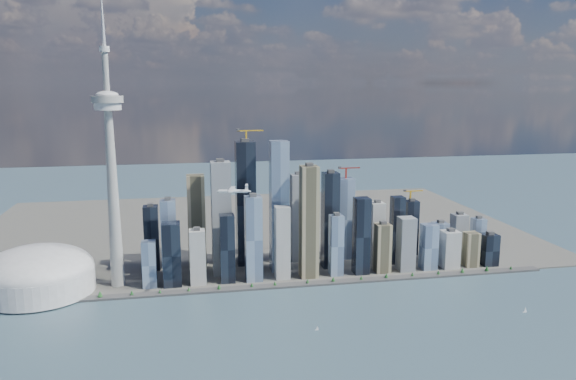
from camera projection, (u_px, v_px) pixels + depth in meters
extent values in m
plane|color=#2E4550|center=(306.00, 346.00, 831.43)|extent=(4000.00, 4000.00, 0.00)
cube|color=#383838|center=(278.00, 286.00, 1072.28)|extent=(1100.00, 22.00, 4.00)
cube|color=#4C4C47|center=(249.00, 228.00, 1506.59)|extent=(1400.00, 900.00, 3.00)
cylinder|color=#3F2D1E|center=(10.00, 302.00, 983.91)|extent=(1.00, 1.00, 2.40)
cone|color=#1C4F1C|center=(10.00, 300.00, 983.23)|extent=(7.20, 7.20, 8.00)
cylinder|color=#3F2D1E|center=(62.00, 299.00, 999.87)|extent=(1.00, 1.00, 2.40)
cone|color=#1C4F1C|center=(62.00, 297.00, 999.19)|extent=(7.20, 7.20, 8.00)
cylinder|color=#3F2D1E|center=(113.00, 295.00, 1015.83)|extent=(1.00, 1.00, 2.40)
cone|color=#1C4F1C|center=(113.00, 294.00, 1015.15)|extent=(7.20, 7.20, 8.00)
cylinder|color=#3F2D1E|center=(162.00, 292.00, 1031.79)|extent=(1.00, 1.00, 2.40)
cone|color=#1C4F1C|center=(162.00, 290.00, 1031.11)|extent=(7.20, 7.20, 8.00)
cylinder|color=#3F2D1E|center=(209.00, 289.00, 1047.74)|extent=(1.00, 1.00, 2.40)
cone|color=#1C4F1C|center=(209.00, 287.00, 1047.07)|extent=(7.20, 7.20, 8.00)
cylinder|color=#3F2D1E|center=(255.00, 286.00, 1063.70)|extent=(1.00, 1.00, 2.40)
cone|color=#1C4F1C|center=(255.00, 284.00, 1063.03)|extent=(7.20, 7.20, 8.00)
cylinder|color=#3F2D1E|center=(300.00, 283.00, 1079.66)|extent=(1.00, 1.00, 2.40)
cone|color=#1C4F1C|center=(300.00, 281.00, 1078.99)|extent=(7.20, 7.20, 8.00)
cylinder|color=#3F2D1E|center=(343.00, 280.00, 1095.62)|extent=(1.00, 1.00, 2.40)
cone|color=#1C4F1C|center=(343.00, 278.00, 1094.95)|extent=(7.20, 7.20, 8.00)
cylinder|color=#3F2D1E|center=(385.00, 277.00, 1111.58)|extent=(1.00, 1.00, 2.40)
cone|color=#1C4F1C|center=(385.00, 275.00, 1110.91)|extent=(7.20, 7.20, 8.00)
cylinder|color=#3F2D1E|center=(426.00, 274.00, 1127.54)|extent=(1.00, 1.00, 2.40)
cone|color=#1C4F1C|center=(426.00, 273.00, 1126.87)|extent=(7.20, 7.20, 8.00)
cylinder|color=#3F2D1E|center=(466.00, 272.00, 1143.50)|extent=(1.00, 1.00, 2.40)
cone|color=#1C4F1C|center=(466.00, 270.00, 1142.83)|extent=(7.20, 7.20, 8.00)
cylinder|color=#3F2D1E|center=(505.00, 269.00, 1159.46)|extent=(1.00, 1.00, 2.40)
cone|color=#1C4F1C|center=(505.00, 268.00, 1158.79)|extent=(7.20, 7.20, 8.00)
cube|color=black|center=(170.00, 254.00, 1062.36)|extent=(34.00, 34.00, 122.95)
cube|color=slate|center=(170.00, 239.00, 1107.47)|extent=(30.00, 30.00, 156.48)
cube|color=#B2B2AD|center=(197.00, 257.00, 1073.13)|extent=(30.00, 30.00, 106.18)
cube|color=tan|center=(195.00, 221.00, 1166.08)|extent=(36.00, 36.00, 195.60)
cube|color=gray|center=(223.00, 219.00, 1120.00)|extent=(38.00, 38.00, 229.13)
cube|color=black|center=(226.00, 249.00, 1080.65)|extent=(28.00, 28.00, 134.13)
cube|color=slate|center=(254.00, 239.00, 1087.64)|extent=(32.00, 32.00, 167.66)
cube|color=black|center=(247.00, 204.00, 1180.06)|extent=(40.00, 40.00, 262.66)
cube|color=slate|center=(277.00, 207.00, 1136.60)|extent=(36.00, 36.00, 268.25)
cube|color=#B2B2AD|center=(282.00, 243.00, 1099.86)|extent=(28.00, 28.00, 145.30)
cube|color=tan|center=(309.00, 222.00, 1102.66)|extent=(34.00, 34.00, 223.54)
cube|color=gray|center=(298.00, 218.00, 1207.12)|extent=(30.00, 30.00, 190.01)
cube|color=black|center=(330.00, 220.00, 1163.13)|extent=(32.00, 32.00, 201.19)
cube|color=slate|center=(336.00, 245.00, 1122.21)|extent=(26.00, 26.00, 122.95)
cube|color=black|center=(360.00, 236.00, 1128.27)|extent=(30.00, 30.00, 156.48)
cube|color=slate|center=(345.00, 218.00, 1227.50)|extent=(34.00, 34.00, 178.84)
cube|color=#B2B2AD|center=(375.00, 234.00, 1187.82)|extent=(28.00, 28.00, 134.13)
cube|color=tan|center=(383.00, 248.00, 1142.71)|extent=(30.00, 30.00, 100.60)
cube|color=gray|center=(406.00, 244.00, 1150.87)|extent=(32.00, 32.00, 111.77)
cube|color=black|center=(397.00, 230.00, 1195.98)|extent=(26.00, 26.00, 145.30)
cube|color=slate|center=(429.00, 247.00, 1161.65)|extent=(30.00, 30.00, 95.01)
cube|color=black|center=(409.00, 228.00, 1260.35)|extent=(28.00, 28.00, 122.95)
cube|color=slate|center=(440.00, 241.00, 1220.15)|extent=(30.00, 30.00, 83.83)
cube|color=#B2B2AD|center=(451.00, 249.00, 1172.43)|extent=(34.00, 34.00, 78.24)
cube|color=tan|center=(471.00, 249.00, 1181.24)|extent=(28.00, 28.00, 72.65)
cube|color=gray|center=(460.00, 237.00, 1226.87)|extent=(30.00, 30.00, 100.60)
cube|color=black|center=(490.00, 249.00, 1190.05)|extent=(32.00, 32.00, 67.06)
cube|color=slate|center=(478.00, 238.00, 1236.20)|extent=(26.00, 26.00, 89.42)
cube|color=black|center=(151.00, 238.00, 1155.26)|extent=(30.00, 30.00, 134.13)
cube|color=slate|center=(149.00, 264.00, 1058.13)|extent=(26.00, 26.00, 89.42)
cube|color=gold|center=(246.00, 136.00, 1153.42)|extent=(3.00, 3.00, 22.00)
cube|color=gold|center=(250.00, 131.00, 1152.88)|extent=(55.00, 2.20, 2.20)
cube|color=#383838|center=(238.00, 130.00, 1147.95)|extent=(6.00, 4.00, 4.00)
cube|color=#A02416|center=(346.00, 173.00, 1208.71)|extent=(3.00, 3.00, 22.00)
cube|color=#A02416|center=(349.00, 168.00, 1207.97)|extent=(48.00, 2.20, 2.20)
cube|color=#383838|center=(340.00, 167.00, 1203.62)|extent=(6.00, 4.00, 4.00)
cube|color=gold|center=(410.00, 196.00, 1246.79)|extent=(3.00, 3.00, 22.00)
cube|color=gold|center=(413.00, 191.00, 1245.97)|extent=(45.00, 2.20, 2.20)
cube|color=#383838|center=(405.00, 190.00, 1241.87)|extent=(6.00, 4.00, 4.00)
cone|color=gray|center=(113.00, 198.00, 1042.93)|extent=(26.00, 26.00, 340.00)
cylinder|color=#B8B8B8|center=(108.00, 106.00, 1011.11)|extent=(48.00, 48.00, 14.00)
cylinder|color=gray|center=(107.00, 99.00, 1008.87)|extent=(56.00, 56.00, 12.00)
ellipsoid|color=#B8B8B8|center=(107.00, 95.00, 1007.37)|extent=(40.00, 40.00, 14.00)
cylinder|color=gray|center=(106.00, 72.00, 999.88)|extent=(11.00, 11.00, 80.00)
cylinder|color=#B8B8B8|center=(104.00, 49.00, 992.40)|extent=(18.00, 18.00, 10.00)
cone|color=silver|center=(102.00, 15.00, 981.54)|extent=(7.00, 7.00, 105.00)
cylinder|color=#B8B8B8|center=(39.00, 281.00, 1035.20)|extent=(200.00, 200.00, 44.00)
ellipsoid|color=#B8B8B8|center=(38.00, 269.00, 1031.08)|extent=(200.00, 200.00, 84.00)
cylinder|color=white|center=(233.00, 191.00, 958.07)|extent=(48.92, 14.88, 5.99)
cone|color=white|center=(218.00, 191.00, 958.00)|extent=(7.54, 7.10, 5.99)
cone|color=white|center=(248.00, 191.00, 958.13)|extent=(10.30, 7.61, 5.99)
cube|color=white|center=(232.00, 189.00, 957.47)|extent=(17.04, 52.87, 0.94)
cylinder|color=white|center=(231.00, 191.00, 947.64)|extent=(10.74, 5.21, 3.37)
cylinder|color=white|center=(232.00, 189.00, 967.86)|extent=(10.74, 5.21, 3.37)
cylinder|color=#3F3F3F|center=(228.00, 191.00, 947.62)|extent=(1.66, 7.41, 7.48)
cylinder|color=#3F3F3F|center=(229.00, 189.00, 967.84)|extent=(1.66, 7.41, 7.48)
cube|color=white|center=(247.00, 188.00, 957.01)|extent=(5.29, 1.70, 10.29)
cube|color=white|center=(247.00, 185.00, 956.03)|extent=(7.16, 17.31, 0.65)
cube|color=white|center=(317.00, 330.00, 885.35)|extent=(5.34, 1.97, 0.70)
cylinder|color=#999999|center=(317.00, 328.00, 884.60)|extent=(0.21, 0.21, 7.86)
cube|color=white|center=(525.00, 312.00, 954.30)|extent=(6.40, 2.15, 0.84)
cylinder|color=#999999|center=(525.00, 309.00, 953.39)|extent=(0.25, 0.25, 9.50)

